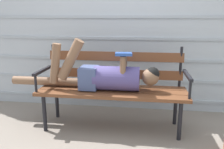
{
  "coord_description": "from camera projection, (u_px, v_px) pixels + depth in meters",
  "views": [
    {
      "loc": [
        0.35,
        -2.4,
        1.27
      ],
      "look_at": [
        0.0,
        0.14,
        0.64
      ],
      "focal_mm": 37.81,
      "sensor_mm": 36.0,
      "label": 1
    }
  ],
  "objects": [
    {
      "name": "house_siding",
      "position": [
        119.0,
        28.0,
        3.17
      ],
      "size": [
        5.02,
        0.08,
        2.26
      ],
      "color": "#B2BCC6",
      "rests_on": "ground"
    },
    {
      "name": "ground_plane",
      "position": [
        110.0,
        133.0,
        2.66
      ],
      "size": [
        12.0,
        12.0,
        0.0
      ],
      "primitive_type": "plane",
      "color": "gray"
    },
    {
      "name": "park_bench",
      "position": [
        113.0,
        84.0,
        2.74
      ],
      "size": [
        1.69,
        0.52,
        0.94
      ],
      "color": "brown",
      "rests_on": "ground"
    },
    {
      "name": "reclining_person",
      "position": [
        103.0,
        76.0,
        2.66
      ],
      "size": [
        1.75,
        0.27,
        0.59
      ],
      "color": "#514784"
    }
  ]
}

